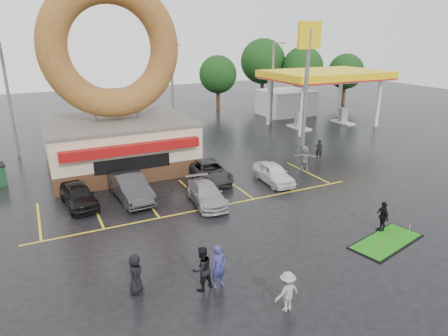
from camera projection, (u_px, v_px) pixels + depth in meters
name	position (u px, v px, depth m)	size (l,w,h in m)	color
ground	(236.00, 233.00, 20.35)	(120.00, 120.00, 0.00)	black
donut_shop	(117.00, 109.00, 28.71)	(10.20, 8.70, 13.50)	#472B19
gas_station	(307.00, 88.00, 45.28)	(12.30, 13.65, 5.90)	silver
shell_sign	(308.00, 62.00, 33.58)	(2.20, 0.36, 10.60)	slate
streetlight_left	(9.00, 98.00, 31.62)	(0.40, 2.21, 9.00)	slate
streetlight_mid	(173.00, 87.00, 38.28)	(0.40, 2.21, 9.00)	slate
streetlight_right	(273.00, 80.00, 44.10)	(0.40, 2.21, 9.00)	slate
tree_far_a	(303.00, 67.00, 55.00)	(5.60, 5.60, 8.00)	#332114
tree_far_b	(346.00, 71.00, 56.00)	(4.90, 4.90, 7.00)	#332114
tree_far_c	(263.00, 61.00, 56.54)	(6.30, 6.30, 9.00)	#332114
tree_far_d	(218.00, 75.00, 51.94)	(4.90, 4.90, 7.00)	#332114
car_black	(79.00, 195.00, 23.30)	(1.61, 4.00, 1.36)	black
car_dgrey	(131.00, 187.00, 24.21)	(1.65, 4.74, 1.56)	#2B2B2E
car_silver	(206.00, 194.00, 23.70)	(1.71, 4.20, 1.22)	#9D9CA1
car_grey	(209.00, 171.00, 27.44)	(2.17, 4.70, 1.31)	#29292B
car_white	(274.00, 173.00, 27.02)	(1.56, 3.88, 1.32)	silver
person_blue	(219.00, 267.00, 15.80)	(0.66, 0.43, 1.81)	navy
person_blackjkt	(202.00, 268.00, 15.63)	(0.90, 0.70, 1.85)	black
person_hoodie	(287.00, 292.00, 14.45)	(1.02, 0.59, 1.58)	gray
person_bystander	(136.00, 274.00, 15.45)	(0.81, 0.52, 1.65)	black
person_cameraman	(383.00, 216.00, 20.32)	(0.95, 0.40, 1.62)	black
person_walker_near	(305.00, 158.00, 29.32)	(1.74, 0.56, 1.88)	gray
person_walker_far	(319.00, 149.00, 32.16)	(0.58, 0.38, 1.58)	black
putting_green	(386.00, 241.00, 19.47)	(4.38, 2.66, 0.51)	black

